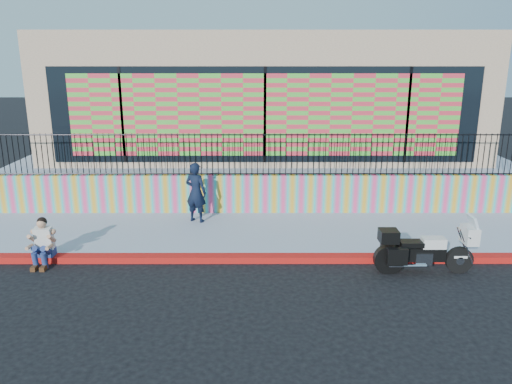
{
  "coord_description": "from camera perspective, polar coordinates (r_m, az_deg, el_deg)",
  "views": [
    {
      "loc": [
        -0.28,
        -10.59,
        4.59
      ],
      "look_at": [
        -0.27,
        1.2,
        1.32
      ],
      "focal_mm": 35.0,
      "sensor_mm": 36.0,
      "label": 1
    }
  ],
  "objects": [
    {
      "name": "seated_man",
      "position": [
        12.15,
        -23.26,
        -5.74
      ],
      "size": [
        0.54,
        0.71,
        1.06
      ],
      "color": "navy",
      "rests_on": "ground"
    },
    {
      "name": "ground",
      "position": [
        11.55,
        1.34,
        -7.93
      ],
      "size": [
        90.0,
        90.0,
        0.0
      ],
      "primitive_type": "plane",
      "color": "black",
      "rests_on": "ground"
    },
    {
      "name": "elevated_platform",
      "position": [
        19.35,
        0.76,
        3.68
      ],
      "size": [
        16.0,
        10.0,
        1.25
      ],
      "primitive_type": "cube",
      "color": "#959CB2",
      "rests_on": "ground"
    },
    {
      "name": "police_officer",
      "position": [
        13.6,
        -6.89,
        -0.03
      ],
      "size": [
        0.71,
        0.59,
        1.65
      ],
      "primitive_type": "imported",
      "rotation": [
        0.0,
        0.0,
        2.75
      ],
      "color": "black",
      "rests_on": "sidewalk"
    },
    {
      "name": "red_curb",
      "position": [
        11.52,
        1.34,
        -7.58
      ],
      "size": [
        16.0,
        0.3,
        0.15
      ],
      "primitive_type": "cube",
      "color": "#B30C11",
      "rests_on": "ground"
    },
    {
      "name": "police_motorcycle",
      "position": [
        11.35,
        18.56,
        -6.19
      ],
      "size": [
        2.11,
        0.7,
        1.31
      ],
      "color": "black",
      "rests_on": "ground"
    },
    {
      "name": "storefront_building",
      "position": [
        18.77,
        0.8,
        11.4
      ],
      "size": [
        14.0,
        8.06,
        4.0
      ],
      "color": "tan",
      "rests_on": "elevated_platform"
    },
    {
      "name": "mural_wall",
      "position": [
        14.38,
        1.05,
        -0.19
      ],
      "size": [
        16.0,
        0.2,
        1.1
      ],
      "primitive_type": "cube",
      "color": "#E73C78",
      "rests_on": "sidewalk"
    },
    {
      "name": "sidewalk",
      "position": [
        13.05,
        1.17,
        -4.74
      ],
      "size": [
        16.0,
        3.0,
        0.15
      ],
      "primitive_type": "cube",
      "color": "#959CB2",
      "rests_on": "ground"
    },
    {
      "name": "metal_fence",
      "position": [
        14.11,
        1.07,
        4.31
      ],
      "size": [
        15.8,
        0.04,
        1.2
      ],
      "primitive_type": null,
      "color": "black",
      "rests_on": "mural_wall"
    }
  ]
}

